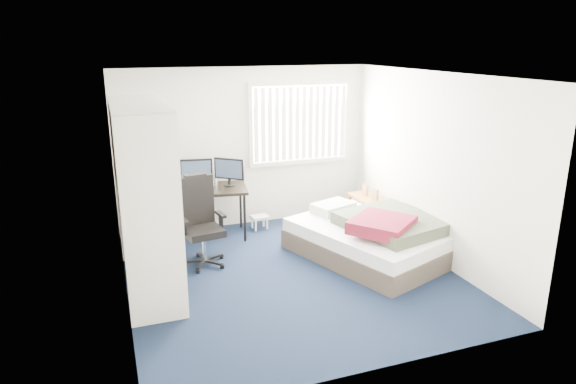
{
  "coord_description": "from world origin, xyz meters",
  "views": [
    {
      "loc": [
        -2.07,
        -5.6,
        2.87
      ],
      "look_at": [
        0.1,
        0.4,
        0.98
      ],
      "focal_mm": 32.0,
      "sensor_mm": 36.0,
      "label": 1
    }
  ],
  "objects_px": {
    "desk": "(194,187)",
    "office_chair": "(201,230)",
    "nightstand": "(369,201)",
    "bed": "(373,236)"
  },
  "relations": [
    {
      "from": "desk",
      "to": "office_chair",
      "type": "relative_size",
      "value": 1.37
    },
    {
      "from": "office_chair",
      "to": "nightstand",
      "type": "height_order",
      "value": "office_chair"
    },
    {
      "from": "office_chair",
      "to": "nightstand",
      "type": "distance_m",
      "value": 2.77
    },
    {
      "from": "nightstand",
      "to": "bed",
      "type": "bearing_deg",
      "value": -114.9
    },
    {
      "from": "desk",
      "to": "office_chair",
      "type": "xyz_separation_m",
      "value": [
        -0.09,
        -0.98,
        -0.33
      ]
    },
    {
      "from": "desk",
      "to": "nightstand",
      "type": "relative_size",
      "value": 2.14
    },
    {
      "from": "nightstand",
      "to": "bed",
      "type": "height_order",
      "value": "nightstand"
    },
    {
      "from": "desk",
      "to": "bed",
      "type": "xyz_separation_m",
      "value": [
        2.17,
        -1.56,
        -0.51
      ]
    },
    {
      "from": "bed",
      "to": "office_chair",
      "type": "bearing_deg",
      "value": 165.49
    },
    {
      "from": "desk",
      "to": "bed",
      "type": "height_order",
      "value": "desk"
    }
  ]
}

